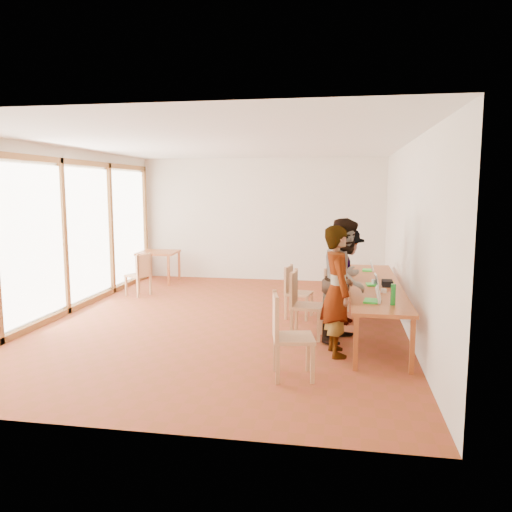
{
  "coord_description": "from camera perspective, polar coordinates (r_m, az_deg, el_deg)",
  "views": [
    {
      "loc": [
        1.95,
        -8.18,
        2.28
      ],
      "look_at": [
        0.5,
        0.29,
        1.1
      ],
      "focal_mm": 35.0,
      "sensor_mm": 36.0,
      "label": 1
    }
  ],
  "objects": [
    {
      "name": "laptop_near",
      "position": [
        6.91,
        13.41,
        -4.66
      ],
      "size": [
        0.26,
        0.29,
        0.22
      ],
      "rotation": [
        0.0,
        0.0,
        -0.15
      ],
      "color": "green",
      "rests_on": "communal_table"
    },
    {
      "name": "wall_right",
      "position": [
        8.28,
        16.98,
        2.07
      ],
      "size": [
        0.1,
        8.0,
        3.0
      ],
      "primitive_type": "cube",
      "color": "silver",
      "rests_on": "ground"
    },
    {
      "name": "ground",
      "position": [
        8.71,
        -3.58,
        -7.37
      ],
      "size": [
        8.0,
        8.0,
        0.0
      ],
      "primitive_type": "plane",
      "color": "#943F24",
      "rests_on": "ground"
    },
    {
      "name": "black_pouch",
      "position": [
        8.08,
        14.78,
        -3.03
      ],
      "size": [
        0.16,
        0.26,
        0.09
      ],
      "primitive_type": "cube",
      "color": "black",
      "rests_on": "communal_table"
    },
    {
      "name": "side_table",
      "position": [
        12.28,
        -11.1,
        0.14
      ],
      "size": [
        0.9,
        0.9,
        0.75
      ],
      "rotation": [
        0.0,
        0.0,
        0.06
      ],
      "color": "#A55224",
      "rests_on": "ground"
    },
    {
      "name": "ceiling",
      "position": [
        8.44,
        -3.76,
        12.83
      ],
      "size": [
        6.0,
        8.0,
        0.04
      ],
      "primitive_type": "cube",
      "color": "white",
      "rests_on": "wall_back"
    },
    {
      "name": "chair_near",
      "position": [
        6.02,
        3.27,
        -8.08
      ],
      "size": [
        0.56,
        0.56,
        0.55
      ],
      "rotation": [
        0.0,
        0.0,
        0.2
      ],
      "color": "tan",
      "rests_on": "ground"
    },
    {
      "name": "wall_back",
      "position": [
        12.36,
        0.63,
        4.2
      ],
      "size": [
        6.0,
        0.1,
        3.0
      ],
      "primitive_type": "cube",
      "color": "silver",
      "rests_on": "ground"
    },
    {
      "name": "condiment_cup",
      "position": [
        7.56,
        14.39,
        -3.88
      ],
      "size": [
        0.08,
        0.08,
        0.06
      ],
      "primitive_type": "cylinder",
      "color": "white",
      "rests_on": "communal_table"
    },
    {
      "name": "laptop_far",
      "position": [
        9.48,
        12.85,
        -1.33
      ],
      "size": [
        0.22,
        0.25,
        0.2
      ],
      "rotation": [
        0.0,
        0.0,
        -0.08
      ],
      "color": "green",
      "rests_on": "communal_table"
    },
    {
      "name": "chair_far",
      "position": [
        8.81,
        4.32,
        -3.45
      ],
      "size": [
        0.5,
        0.5,
        0.49
      ],
      "rotation": [
        0.0,
        0.0,
        -0.18
      ],
      "color": "tan",
      "rests_on": "ground"
    },
    {
      "name": "window_wall",
      "position": [
        9.57,
        -21.21,
        2.61
      ],
      "size": [
        0.1,
        8.0,
        3.0
      ],
      "primitive_type": "cube",
      "color": "white",
      "rests_on": "ground"
    },
    {
      "name": "clear_glass",
      "position": [
        8.12,
        13.32,
        -2.93
      ],
      "size": [
        0.07,
        0.07,
        0.09
      ],
      "primitive_type": "cylinder",
      "color": "silver",
      "rests_on": "communal_table"
    },
    {
      "name": "chair_spare",
      "position": [
        10.81,
        -13.0,
        -1.58
      ],
      "size": [
        0.56,
        0.56,
        0.48
      ],
      "rotation": [
        0.0,
        0.0,
        2.72
      ],
      "color": "tan",
      "rests_on": "ground"
    },
    {
      "name": "person_mid",
      "position": [
        7.54,
        10.16,
        -2.71
      ],
      "size": [
        0.97,
        1.08,
        1.84
      ],
      "primitive_type": "imported",
      "rotation": [
        0.0,
        0.0,
        1.21
      ],
      "color": "gray",
      "rests_on": "ground"
    },
    {
      "name": "wall_front",
      "position": [
        4.67,
        -15.06,
        -2.05
      ],
      "size": [
        6.0,
        0.1,
        3.0
      ],
      "primitive_type": "cube",
      "color": "silver",
      "rests_on": "ground"
    },
    {
      "name": "person_near",
      "position": [
        6.87,
        9.28,
        -3.95
      ],
      "size": [
        0.57,
        0.73,
        1.78
      ],
      "primitive_type": "imported",
      "rotation": [
        0.0,
        0.0,
        1.82
      ],
      "color": "gray",
      "rests_on": "ground"
    },
    {
      "name": "green_bottle",
      "position": [
        6.79,
        15.4,
        -4.27
      ],
      "size": [
        0.07,
        0.07,
        0.28
      ],
      "primitive_type": "cylinder",
      "color": "#187522",
      "rests_on": "communal_table"
    },
    {
      "name": "pink_phone",
      "position": [
        7.69,
        15.26,
        -3.88
      ],
      "size": [
        0.05,
        0.1,
        0.01
      ],
      "primitive_type": "cube",
      "color": "#CF336B",
      "rests_on": "communal_table"
    },
    {
      "name": "chair_mid",
      "position": [
        7.66,
        5.08,
        -4.68
      ],
      "size": [
        0.51,
        0.51,
        0.54
      ],
      "rotation": [
        0.0,
        0.0,
        -0.09
      ],
      "color": "tan",
      "rests_on": "ground"
    },
    {
      "name": "yellow_mug",
      "position": [
        8.04,
        15.11,
        -3.11
      ],
      "size": [
        0.12,
        0.12,
        0.09
      ],
      "primitive_type": "imported",
      "rotation": [
        0.0,
        0.0,
        0.03
      ],
      "color": "#BDC214",
      "rests_on": "communal_table"
    },
    {
      "name": "laptop_mid",
      "position": [
        8.09,
        13.34,
        -2.92
      ],
      "size": [
        0.21,
        0.24,
        0.19
      ],
      "rotation": [
        0.0,
        0.0,
        0.07
      ],
      "color": "green",
      "rests_on": "communal_table"
    },
    {
      "name": "communal_table",
      "position": [
        8.25,
        13.4,
        -3.42
      ],
      "size": [
        0.8,
        4.0,
        0.75
      ],
      "color": "#A55224",
      "rests_on": "ground"
    },
    {
      "name": "person_far",
      "position": [
        8.5,
        10.26,
        -2.26
      ],
      "size": [
        0.94,
        1.19,
        1.62
      ],
      "primitive_type": "imported",
      "rotation": [
        0.0,
        0.0,
        1.2
      ],
      "color": "gray",
      "rests_on": "ground"
    },
    {
      "name": "chair_empty",
      "position": [
        9.27,
        8.73,
        -3.3
      ],
      "size": [
        0.48,
        0.48,
        0.44
      ],
      "rotation": [
        0.0,
        0.0,
        -0.3
      ],
      "color": "tan",
      "rests_on": "ground"
    }
  ]
}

